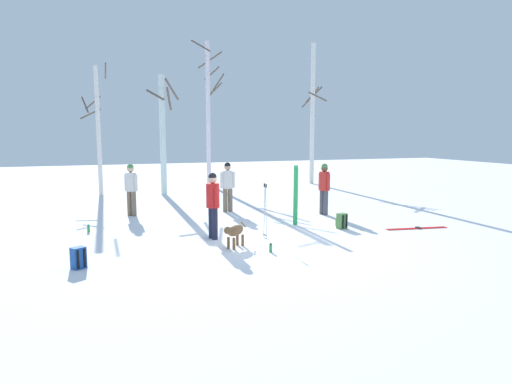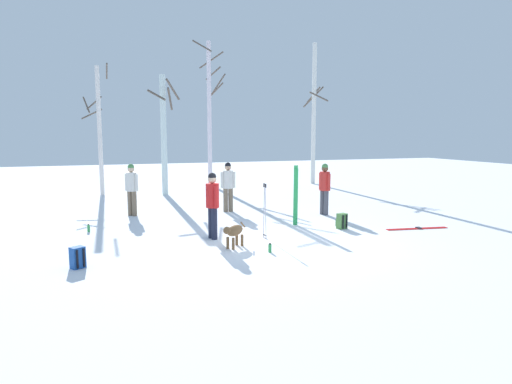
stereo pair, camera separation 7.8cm
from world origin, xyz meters
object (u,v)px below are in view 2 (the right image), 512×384
at_px(person_0, 228,184).
at_px(birch_tree_3, 210,110).
at_px(ski_pair_lying_0, 417,228).
at_px(water_bottle_0, 270,248).
at_px(person_2, 212,201).
at_px(person_3, 325,186).
at_px(birch_tree_2, 164,133).
at_px(backpack_0, 342,221).
at_px(backpack_1, 77,258).
at_px(dog, 234,232).
at_px(person_1, 132,186).
at_px(ski_pair_planted_0, 296,196).
at_px(ski_poles_0, 265,209).
at_px(water_bottle_1, 89,228).
at_px(birch_tree_1, 99,129).
at_px(birch_tree_4, 314,114).

xyz_separation_m(person_0, birch_tree_3, (1.21, 7.88, 2.88)).
relative_size(ski_pair_lying_0, water_bottle_0, 8.69).
xyz_separation_m(person_2, ski_pair_lying_0, (5.79, -0.74, -0.97)).
bearing_deg(person_3, birch_tree_2, 123.76).
bearing_deg(birch_tree_2, water_bottle_0, -84.54).
bearing_deg(backpack_0, backpack_1, -167.19).
height_order(ski_pair_lying_0, birch_tree_2, birch_tree_2).
height_order(person_3, dog, person_3).
relative_size(person_0, water_bottle_0, 8.09).
xyz_separation_m(dog, backpack_1, (-3.44, -0.52, -0.17)).
bearing_deg(birch_tree_2, backpack_0, -66.18).
distance_m(person_1, ski_pair_planted_0, 5.47).
xyz_separation_m(person_2, ski_pair_planted_0, (2.72, 0.89, -0.10)).
bearing_deg(ski_poles_0, water_bottle_1, 152.75).
bearing_deg(water_bottle_1, person_0, 21.98).
height_order(backpack_1, birch_tree_1, birch_tree_1).
height_order(dog, ski_poles_0, ski_poles_0).
height_order(birch_tree_2, birch_tree_4, birch_tree_4).
height_order(water_bottle_0, birch_tree_2, birch_tree_2).
xyz_separation_m(person_3, water_bottle_0, (-3.39, -3.86, -0.88)).
bearing_deg(birch_tree_3, ski_pair_planted_0, -89.57).
xyz_separation_m(person_2, dog, (0.26, -1.06, -0.59)).
bearing_deg(person_0, ski_pair_planted_0, -65.41).
bearing_deg(dog, person_0, 76.26).
bearing_deg(ski_pair_lying_0, water_bottle_1, 163.46).
bearing_deg(ski_pair_lying_0, ski_pair_planted_0, 152.11).
distance_m(ski_pair_lying_0, birch_tree_4, 12.17).
height_order(person_2, backpack_1, person_2).
relative_size(birch_tree_1, birch_tree_4, 0.77).
bearing_deg(birch_tree_1, dog, -74.33).
height_order(person_3, ski_pair_planted_0, ski_pair_planted_0).
height_order(dog, ski_pair_planted_0, ski_pair_planted_0).
bearing_deg(ski_pair_lying_0, birch_tree_3, 104.34).
relative_size(ski_pair_planted_0, backpack_0, 4.04).
bearing_deg(person_3, backpack_1, -153.66).
relative_size(ski_pair_planted_0, birch_tree_1, 0.31).
distance_m(person_2, dog, 1.24).
distance_m(person_1, water_bottle_0, 6.39).
xyz_separation_m(dog, birch_tree_3, (2.38, 12.65, 3.48)).
height_order(person_0, person_1, same).
distance_m(dog, birch_tree_4, 14.45).
relative_size(person_0, birch_tree_2, 0.33).
relative_size(person_3, birch_tree_3, 0.23).
relative_size(ski_pair_lying_0, birch_tree_2, 0.35).
bearing_deg(birch_tree_4, backpack_1, -132.65).
height_order(backpack_0, birch_tree_1, birch_tree_1).
distance_m(person_2, ski_pair_lying_0, 5.92).
height_order(water_bottle_0, water_bottle_1, water_bottle_1).
bearing_deg(person_1, birch_tree_4, 33.95).
distance_m(birch_tree_2, birch_tree_4, 8.42).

